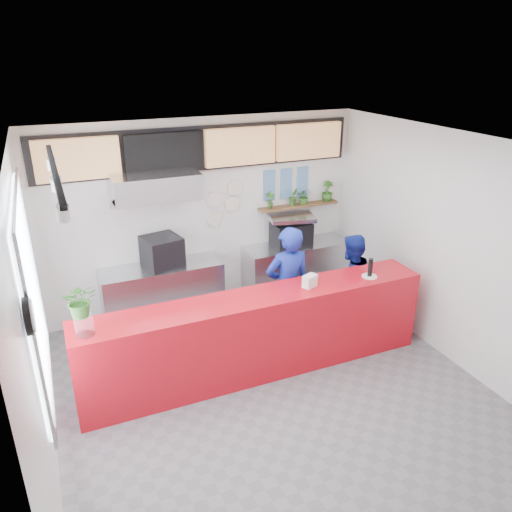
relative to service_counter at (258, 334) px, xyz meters
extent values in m
plane|color=slate|center=(0.00, -0.40, -0.55)|extent=(5.00, 5.00, 0.00)
plane|color=silver|center=(0.00, -0.40, 2.45)|extent=(5.00, 5.00, 0.00)
plane|color=white|center=(0.00, 2.10, 0.95)|extent=(5.00, 0.00, 5.00)
plane|color=white|center=(-2.50, -0.40, 0.95)|extent=(0.00, 5.00, 5.00)
plane|color=white|center=(2.50, -0.40, 0.95)|extent=(0.00, 5.00, 5.00)
cube|color=red|center=(0.00, 0.00, 0.00)|extent=(4.50, 0.60, 1.10)
cube|color=beige|center=(0.00, 2.09, 2.05)|extent=(5.00, 0.02, 0.80)
cube|color=#B2B5BA|center=(-0.80, 1.80, -0.10)|extent=(1.80, 0.60, 0.90)
cube|color=black|center=(-0.76, 1.80, 0.58)|extent=(0.61, 0.61, 0.46)
cube|color=#B2B5BA|center=(-0.80, 1.75, 1.60)|extent=(1.20, 0.70, 0.35)
cube|color=#B2B5BA|center=(-0.80, 1.75, 1.40)|extent=(1.20, 0.69, 0.31)
cube|color=#B2B5BA|center=(1.50, 1.80, -0.10)|extent=(1.80, 0.60, 0.90)
cube|color=black|center=(1.37, 1.80, 0.54)|extent=(0.61, 0.44, 0.39)
cube|color=#B8BBC0|center=(1.37, 1.80, 0.83)|extent=(0.81, 0.65, 0.07)
cube|color=brown|center=(1.60, 2.00, 0.95)|extent=(1.40, 0.18, 0.04)
cube|color=tan|center=(-1.75, 1.98, 2.00)|extent=(1.10, 0.10, 0.55)
cube|color=black|center=(-0.59, 1.98, 2.00)|extent=(1.10, 0.10, 0.55)
cube|color=tan|center=(0.57, 1.98, 2.00)|extent=(1.10, 0.10, 0.55)
cube|color=tan|center=(1.73, 1.98, 2.00)|extent=(1.10, 0.10, 0.55)
cube|color=black|center=(0.00, 2.06, 2.00)|extent=(4.80, 0.04, 0.65)
cube|color=silver|center=(-2.47, -0.10, 1.15)|extent=(0.04, 2.20, 1.90)
cube|color=#B2B5BA|center=(-2.45, -0.10, 1.15)|extent=(0.03, 2.30, 2.00)
cylinder|color=black|center=(-2.46, -1.30, 1.50)|extent=(0.05, 0.30, 0.30)
cylinder|color=white|center=(-2.43, -1.30, 1.50)|extent=(0.02, 0.26, 0.26)
cube|color=black|center=(-2.10, -0.40, 2.39)|extent=(0.05, 2.40, 0.04)
cylinder|color=silver|center=(0.15, 2.07, 1.20)|extent=(0.24, 0.03, 0.24)
cylinder|color=silver|center=(0.45, 2.07, 1.10)|extent=(0.24, 0.03, 0.24)
cylinder|color=silver|center=(0.15, 2.07, 0.90)|extent=(0.24, 0.03, 0.24)
cylinder|color=silver|center=(0.50, 2.07, 1.35)|extent=(0.24, 0.03, 0.24)
cube|color=#598CBF|center=(1.10, 2.08, 1.45)|extent=(0.20, 0.02, 0.25)
cube|color=#598CBF|center=(1.40, 2.08, 1.45)|extent=(0.20, 0.02, 0.25)
cube|color=#598CBF|center=(1.70, 2.08, 1.45)|extent=(0.20, 0.02, 0.25)
cube|color=#598CBF|center=(1.10, 2.08, 1.20)|extent=(0.20, 0.02, 0.25)
cube|color=#598CBF|center=(1.40, 2.08, 1.20)|extent=(0.20, 0.02, 0.25)
cube|color=#598CBF|center=(1.70, 2.08, 1.20)|extent=(0.20, 0.02, 0.25)
imported|color=navy|center=(0.64, 0.45, 0.33)|extent=(0.67, 0.46, 1.76)
imported|color=navy|center=(1.67, 0.49, 0.19)|extent=(0.87, 0.78, 1.48)
imported|color=#336924|center=(1.08, 2.00, 1.11)|extent=(0.17, 0.14, 0.28)
imported|color=#336924|center=(1.50, 2.00, 1.12)|extent=(0.17, 0.14, 0.30)
imported|color=#336924|center=(1.70, 2.00, 1.10)|extent=(0.30, 0.28, 0.26)
imported|color=#336924|center=(2.14, 2.00, 1.14)|extent=(0.23, 0.21, 0.34)
cylinder|color=white|center=(-2.04, -0.09, 0.67)|extent=(0.26, 0.26, 0.24)
imported|color=#336924|center=(-2.04, -0.09, 0.96)|extent=(0.36, 0.31, 0.38)
cube|color=white|center=(0.70, -0.02, 0.63)|extent=(0.21, 0.17, 0.16)
cylinder|color=white|center=(1.58, -0.08, 0.56)|extent=(0.26, 0.26, 0.02)
cylinder|color=black|center=(1.58, -0.08, 0.69)|extent=(0.07, 0.07, 0.24)
camera|label=1|loc=(-2.18, -4.99, 3.37)|focal=35.00mm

